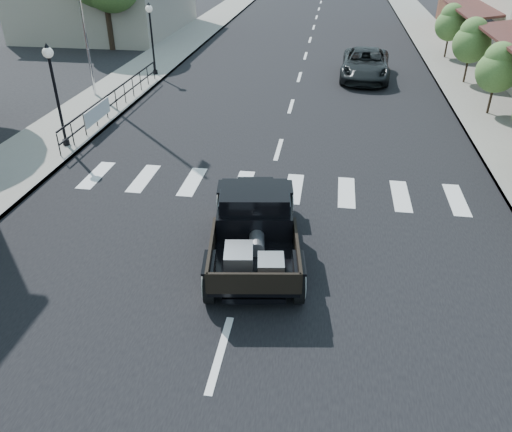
# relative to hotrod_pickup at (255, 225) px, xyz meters

# --- Properties ---
(ground) EXTENTS (120.00, 120.00, 0.00)m
(ground) POSITION_rel_hotrod_pickup_xyz_m (-0.14, -0.37, -0.85)
(ground) COLOR black
(ground) RESTS_ON ground
(road) EXTENTS (14.00, 80.00, 0.02)m
(road) POSITION_rel_hotrod_pickup_xyz_m (-0.14, 14.63, -0.84)
(road) COLOR black
(road) RESTS_ON ground
(road_markings) EXTENTS (12.00, 60.00, 0.06)m
(road_markings) POSITION_rel_hotrod_pickup_xyz_m (-0.14, 9.63, -0.85)
(road_markings) COLOR silver
(road_markings) RESTS_ON ground
(sidewalk_left) EXTENTS (3.00, 80.00, 0.15)m
(sidewalk_left) POSITION_rel_hotrod_pickup_xyz_m (-8.64, 14.63, -0.78)
(sidewalk_left) COLOR gray
(sidewalk_left) RESTS_ON ground
(sidewalk_right) EXTENTS (3.00, 80.00, 0.15)m
(sidewalk_right) POSITION_rel_hotrod_pickup_xyz_m (8.36, 14.63, -0.78)
(sidewalk_right) COLOR gray
(sidewalk_right) RESTS_ON ground
(railing) EXTENTS (0.08, 10.00, 1.00)m
(railing) POSITION_rel_hotrod_pickup_xyz_m (-7.44, 9.63, -0.20)
(railing) COLOR black
(railing) RESTS_ON sidewalk_left
(banner) EXTENTS (0.04, 2.20, 0.60)m
(banner) POSITION_rel_hotrod_pickup_xyz_m (-7.36, 7.63, -0.40)
(banner) COLOR silver
(banner) RESTS_ON sidewalk_left
(lamp_post_b) EXTENTS (0.36, 0.36, 3.54)m
(lamp_post_b) POSITION_rel_hotrod_pickup_xyz_m (-7.74, 5.63, 1.06)
(lamp_post_b) COLOR black
(lamp_post_b) RESTS_ON sidewalk_left
(lamp_post_c) EXTENTS (0.36, 0.36, 3.54)m
(lamp_post_c) POSITION_rel_hotrod_pickup_xyz_m (-7.74, 15.63, 1.06)
(lamp_post_c) COLOR black
(lamp_post_c) RESTS_ON sidewalk_left
(small_tree_c) EXTENTS (1.68, 1.68, 2.79)m
(small_tree_c) POSITION_rel_hotrod_pickup_xyz_m (8.16, 11.57, 0.69)
(small_tree_c) COLOR #476F33
(small_tree_c) RESTS_ON sidewalk_right
(small_tree_d) EXTENTS (1.79, 1.79, 2.98)m
(small_tree_d) POSITION_rel_hotrod_pickup_xyz_m (8.16, 16.42, 0.79)
(small_tree_d) COLOR #476F33
(small_tree_d) RESTS_ON sidewalk_right
(small_tree_e) EXTENTS (1.75, 1.75, 2.91)m
(small_tree_e) POSITION_rel_hotrod_pickup_xyz_m (8.16, 21.95, 0.75)
(small_tree_e) COLOR #476F33
(small_tree_e) RESTS_ON sidewalk_right
(hotrod_pickup) EXTENTS (2.99, 5.21, 1.71)m
(hotrod_pickup) POSITION_rel_hotrod_pickup_xyz_m (0.00, 0.00, 0.00)
(hotrod_pickup) COLOR black
(hotrod_pickup) RESTS_ON ground
(second_car) EXTENTS (2.68, 5.36, 1.46)m
(second_car) POSITION_rel_hotrod_pickup_xyz_m (3.24, 16.90, -0.13)
(second_car) COLOR black
(second_car) RESTS_ON ground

